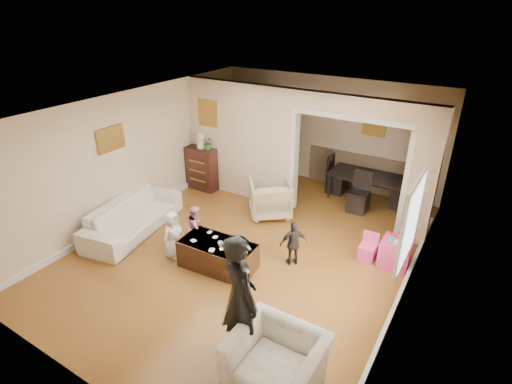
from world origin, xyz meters
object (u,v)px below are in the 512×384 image
Objects in this scene: play_table at (395,253)px; coffee_table at (218,255)px; dresser at (203,168)px; sofa at (133,216)px; child_toddler at (294,243)px; dining_table at (368,187)px; armchair_back at (270,198)px; armchair_front at (276,362)px; child_kneel_a at (173,235)px; adult_person at (240,298)px; table_lamp at (201,140)px; child_kneel_b at (196,227)px; cyan_cup at (391,239)px; coffee_cup at (220,244)px.

coffee_table is at bearing -147.18° from play_table.
sofa is at bearing -87.94° from dresser.
child_toddler is at bearing -26.92° from dresser.
sofa is 5.14m from dining_table.
armchair_back is 2.77m from play_table.
child_kneel_a is (-2.81, 1.36, 0.10)m from armchair_front.
sofa is 3.80m from adult_person.
armchair_front is 2.94× the size of table_lamp.
child_kneel_b is (-2.66, 1.81, 0.08)m from armchair_front.
cyan_cup is 0.04× the size of adult_person.
child_toddler is (1.90, 0.90, -0.03)m from child_kneel_a.
dresser is 0.60× the size of dining_table.
armchair_back is 2.07m from dresser.
dining_table is at bearing -54.17° from child_kneel_b.
sofa reaches higher than play_table.
child_kneel_b is 1.01× the size of child_toddler.
adult_person reaches higher than table_lamp.
armchair_back is at bearing -9.09° from table_lamp.
adult_person is at bearing -46.43° from dresser.
adult_person is at bearing 163.85° from armchair_front.
armchair_back is at bearing -91.29° from child_toddler.
dresser is (-2.04, 0.33, 0.13)m from armchair_back.
dresser is at bearing 170.99° from play_table.
armchair_back is 9.40× the size of coffee_cup.
coffee_table is at bearing -16.12° from adult_person.
dining_table is at bearing 70.31° from coffee_table.
armchair_back reaches higher than sofa.
play_table is (4.77, -0.76, -0.28)m from dresser.
adult_person reaches higher than dresser.
dresser reaches higher than play_table.
table_lamp is 0.43× the size of child_toddler.
table_lamp is 5.17m from adult_person.
play_table is at bearing 78.73° from armchair_front.
coffee_cup is 3.00m from play_table.
sofa is 2.24m from coffee_cup.
armchair_front is 3.12m from child_kneel_a.
child_kneel_a reaches higher than armchair_back.
dining_table is (1.38, 3.85, 0.07)m from coffee_table.
armchair_back is 0.49× the size of dining_table.
adult_person reaches higher than sofa.
dining_table is 4.12m from child_kneel_b.
cyan_cup is 2.51m from dining_table.
armchair_front is 3.21m from child_kneel_b.
armchair_front is 0.61× the size of dining_table.
child_kneel_a is at bearing -169.99° from coffee_table.
play_table is at bearing 26.57° from cyan_cup.
coffee_table is 1.30m from child_toddler.
play_table is (2.46, 1.70, -0.29)m from coffee_cup.
play_table is 3.29m from adult_person.
child_kneel_b reaches higher than child_toddler.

